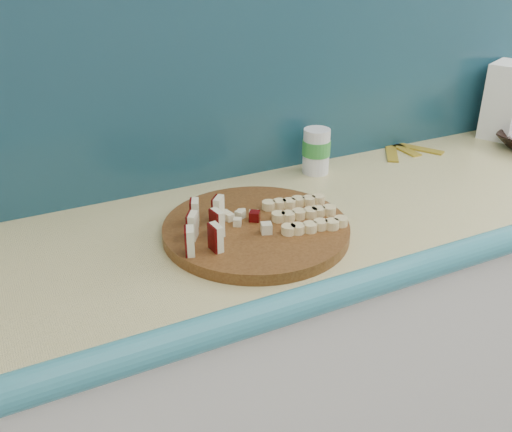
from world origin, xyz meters
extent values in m
cube|color=silver|center=(0.00, 1.80, 1.30)|extent=(3.60, 0.04, 2.60)
cube|color=white|center=(0.10, 1.50, 0.44)|extent=(2.20, 0.60, 0.88)
cube|color=#DCCF81|center=(0.10, 1.50, 0.90)|extent=(2.20, 0.60, 0.03)
cube|color=teal|center=(0.10, 1.79, 1.16)|extent=(2.20, 0.02, 0.50)
cylinder|color=#43230E|center=(-0.45, 1.46, 0.92)|extent=(0.47, 0.47, 0.03)
cube|color=#F0EAC0|center=(-0.61, 1.41, 0.96)|extent=(0.02, 0.04, 0.06)
cube|color=#430405|center=(-0.62, 1.41, 0.96)|extent=(0.01, 0.03, 0.06)
cube|color=#F0EAC0|center=(-0.59, 1.47, 0.96)|extent=(0.02, 0.04, 0.06)
cube|color=#430405|center=(-0.60, 1.47, 0.96)|extent=(0.01, 0.03, 0.06)
cube|color=#F0EAC0|center=(-0.56, 1.53, 0.96)|extent=(0.02, 0.04, 0.06)
cube|color=#430405|center=(-0.57, 1.53, 0.96)|extent=(0.01, 0.03, 0.06)
cube|color=#F0EAC0|center=(-0.56, 1.40, 0.96)|extent=(0.02, 0.04, 0.06)
cube|color=#430405|center=(-0.57, 1.40, 0.96)|extent=(0.01, 0.03, 0.06)
cube|color=#F0EAC0|center=(-0.54, 1.46, 0.96)|extent=(0.02, 0.04, 0.06)
cube|color=#430405|center=(-0.55, 1.46, 0.96)|extent=(0.01, 0.03, 0.06)
cube|color=#F0EAC0|center=(-0.51, 1.52, 0.96)|extent=(0.02, 0.04, 0.06)
cube|color=#430405|center=(-0.52, 1.52, 0.96)|extent=(0.01, 0.03, 0.06)
cube|color=beige|center=(-0.46, 1.47, 0.95)|extent=(0.02, 0.02, 0.02)
cube|color=beige|center=(-0.46, 1.48, 0.95)|extent=(0.02, 0.02, 0.02)
cube|color=#430405|center=(-0.46, 1.49, 0.95)|extent=(0.02, 0.02, 0.02)
cube|color=beige|center=(-0.48, 1.48, 0.95)|extent=(0.02, 0.02, 0.02)
cube|color=beige|center=(-0.49, 1.47, 0.95)|extent=(0.02, 0.02, 0.02)
cube|color=beige|center=(-0.49, 1.45, 0.95)|extent=(0.02, 0.02, 0.02)
cube|color=beige|center=(-0.47, 1.46, 0.95)|extent=(0.02, 0.02, 0.02)
cube|color=beige|center=(-0.46, 1.45, 0.95)|extent=(0.02, 0.02, 0.02)
cylinder|color=beige|center=(-0.41, 1.40, 0.94)|extent=(0.03, 0.03, 0.02)
cylinder|color=beige|center=(-0.38, 1.39, 0.94)|extent=(0.03, 0.03, 0.02)
cylinder|color=beige|center=(-0.36, 1.39, 0.94)|extent=(0.03, 0.03, 0.02)
cylinder|color=beige|center=(-0.33, 1.38, 0.94)|extent=(0.03, 0.03, 0.02)
cylinder|color=beige|center=(-0.31, 1.38, 0.94)|extent=(0.03, 0.03, 0.02)
cylinder|color=beige|center=(-0.29, 1.38, 0.94)|extent=(0.03, 0.03, 0.02)
cylinder|color=beige|center=(-0.40, 1.46, 0.94)|extent=(0.03, 0.03, 0.02)
cylinder|color=beige|center=(-0.37, 1.45, 0.94)|extent=(0.03, 0.03, 0.02)
cylinder|color=beige|center=(-0.35, 1.45, 0.94)|extent=(0.03, 0.03, 0.02)
cylinder|color=beige|center=(-0.32, 1.44, 0.94)|extent=(0.03, 0.03, 0.02)
cylinder|color=beige|center=(-0.30, 1.44, 0.94)|extent=(0.03, 0.03, 0.02)
cylinder|color=beige|center=(-0.28, 1.44, 0.94)|extent=(0.03, 0.03, 0.02)
cylinder|color=beige|center=(-0.38, 1.52, 0.94)|extent=(0.03, 0.03, 0.02)
cylinder|color=beige|center=(-0.36, 1.51, 0.94)|extent=(0.03, 0.03, 0.02)
cylinder|color=beige|center=(-0.34, 1.51, 0.94)|extent=(0.03, 0.03, 0.02)
cylinder|color=beige|center=(-0.31, 1.50, 0.94)|extent=(0.03, 0.03, 0.02)
cylinder|color=beige|center=(-0.29, 1.50, 0.94)|extent=(0.03, 0.03, 0.02)
cylinder|color=beige|center=(-0.27, 1.50, 0.94)|extent=(0.03, 0.03, 0.02)
cube|color=white|center=(0.55, 1.71, 1.03)|extent=(0.16, 0.14, 0.23)
cylinder|color=white|center=(-0.14, 1.71, 0.97)|extent=(0.07, 0.07, 0.12)
cylinder|color=green|center=(-0.14, 1.71, 0.98)|extent=(0.08, 0.08, 0.04)
cube|color=gold|center=(0.14, 1.73, 0.91)|extent=(0.11, 0.13, 0.01)
cube|color=gold|center=(0.19, 1.74, 0.91)|extent=(0.03, 0.14, 0.01)
cube|color=gold|center=(0.23, 1.72, 0.91)|extent=(0.10, 0.14, 0.01)
camera|label=1|loc=(-0.93, 0.49, 1.51)|focal=40.00mm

